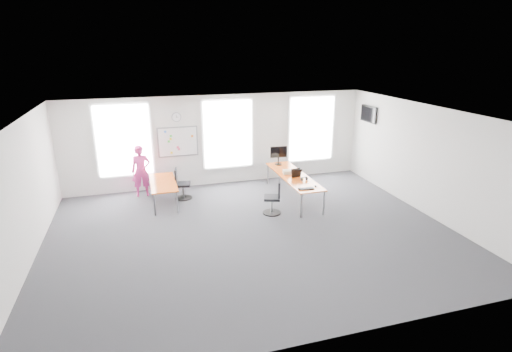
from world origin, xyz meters
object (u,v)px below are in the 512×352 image
object	(u,v)px
chair_right	(274,199)
keyboard	(306,189)
chair_left	(181,186)
headphones	(304,179)
monitor	(279,154)
desk_left	(163,184)
desk_right	(293,177)
person	(141,171)

from	to	relation	value
chair_right	keyboard	xyz separation A→B (m)	(0.84, -0.28, 0.32)
chair_left	headphones	xyz separation A→B (m)	(3.43, -1.46, 0.37)
headphones	monitor	distance (m)	1.78
desk_left	monitor	world-z (taller)	monitor
keyboard	desk_right	bearing A→B (deg)	94.55
chair_left	headphones	bearing A→B (deg)	-102.71
keyboard	headphones	size ratio (longest dim) A/B	2.23
chair_left	person	distance (m)	1.35
desk_left	chair_left	bearing A→B (deg)	23.74
chair_left	keyboard	world-z (taller)	chair_left
desk_left	monitor	xyz separation A→B (m)	(3.80, 0.52, 0.49)
desk_right	chair_right	size ratio (longest dim) A/B	3.13
chair_right	person	world-z (taller)	person
chair_left	chair_right	bearing A→B (deg)	-118.22
desk_left	keyboard	world-z (taller)	keyboard
headphones	desk_right	bearing A→B (deg)	88.41
chair_left	monitor	size ratio (longest dim) A/B	1.55
chair_right	person	bearing A→B (deg)	-105.94
chair_left	monitor	bearing A→B (deg)	-74.74
desk_right	headphones	world-z (taller)	headphones
desk_right	headphones	xyz separation A→B (m)	(0.12, -0.53, 0.10)
person	keyboard	bearing A→B (deg)	-34.14
desk_right	chair_right	bearing A→B (deg)	-134.85
desk_left	chair_left	xyz separation A→B (m)	(0.55, 0.24, -0.20)
headphones	chair_left	bearing A→B (deg)	142.64
desk_left	keyboard	size ratio (longest dim) A/B	4.23
chair_right	monitor	bearing A→B (deg)	177.18
keyboard	headphones	bearing A→B (deg)	81.45
chair_left	person	size ratio (longest dim) A/B	0.59
headphones	monitor	world-z (taller)	monitor
person	chair_left	bearing A→B (deg)	-29.85
chair_right	headphones	distance (m)	1.21
desk_right	person	size ratio (longest dim) A/B	1.87
keyboard	headphones	distance (m)	0.74
desk_right	desk_left	distance (m)	3.92
person	monitor	bearing A→B (deg)	-5.91
desk_right	monitor	distance (m)	1.28
desk_left	person	bearing A→B (deg)	124.63
person	headphones	world-z (taller)	person
desk_left	keyboard	bearing A→B (deg)	-27.20
desk_left	person	distance (m)	1.06
person	desk_right	bearing A→B (deg)	-20.64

